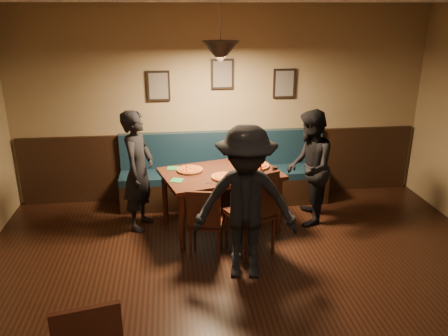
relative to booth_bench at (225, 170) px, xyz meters
name	(u,v)px	position (x,y,z in m)	size (l,w,h in m)	color
wall_back	(222,105)	(0.00, 0.30, 0.90)	(6.00, 6.00, 0.00)	#8C704F
wainscot	(222,164)	(0.00, 0.27, 0.00)	(5.88, 0.06, 1.00)	black
booth_bench	(225,170)	(0.00, 0.00, 0.00)	(3.00, 0.60, 1.00)	#0F232D
picture_left	(159,86)	(-0.90, 0.27, 1.20)	(0.32, 0.04, 0.42)	black
picture_center	(222,74)	(0.00, 0.27, 1.35)	(0.32, 0.04, 0.42)	black
picture_right	(284,83)	(0.90, 0.27, 1.20)	(0.32, 0.04, 0.42)	black
pendant_lamp	(220,52)	(-0.15, -0.80, 1.75)	(0.44, 0.44, 0.25)	black
dining_table	(221,200)	(-0.15, -0.80, -0.11)	(1.44, 0.93, 0.77)	#321D0E
chair_near_left	(206,220)	(-0.39, -1.45, -0.07)	(0.38, 0.38, 0.85)	#311E0D
chair_near_right	(250,211)	(0.11, -1.47, 0.02)	(0.46, 0.46, 1.05)	black
diner_left	(138,171)	(-1.18, -0.65, 0.28)	(0.57, 0.37, 1.56)	black
diner_right	(309,168)	(1.02, -0.77, 0.26)	(0.74, 0.58, 1.53)	black
diner_front	(246,204)	(-0.02, -1.94, 0.33)	(1.08, 0.62, 1.67)	black
pizza_a	(190,170)	(-0.54, -0.72, 0.29)	(0.33, 0.33, 0.04)	#C68025
pizza_b	(224,177)	(-0.13, -1.02, 0.29)	(0.31, 0.31, 0.04)	orange
pizza_c	(254,166)	(0.31, -0.67, 0.29)	(0.39, 0.39, 0.04)	orange
soda_glass	(275,172)	(0.49, -1.08, 0.34)	(0.07, 0.07, 0.14)	black
tabasco_bottle	(261,168)	(0.36, -0.85, 0.33)	(0.03, 0.03, 0.11)	#951504
napkin_a	(173,168)	(-0.75, -0.59, 0.28)	(0.14, 0.14, 0.01)	#1C6C2F
napkin_b	(177,180)	(-0.71, -1.03, 0.28)	(0.14, 0.14, 0.01)	#20783F
cutlery_set	(218,183)	(-0.22, -1.19, 0.27)	(0.02, 0.20, 0.00)	silver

